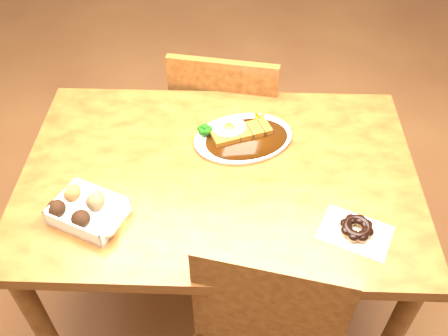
{
  "coord_description": "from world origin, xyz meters",
  "views": [
    {
      "loc": [
        0.05,
        -1.05,
        1.84
      ],
      "look_at": [
        0.02,
        -0.04,
        0.81
      ],
      "focal_mm": 40.0,
      "sensor_mm": 36.0,
      "label": 1
    }
  ],
  "objects_px": {
    "table": "(219,193)",
    "chair_far": "(228,124)",
    "donut_box": "(86,211)",
    "pon_de_ring": "(356,229)",
    "katsu_curry_plate": "(241,136)"
  },
  "relations": [
    {
      "from": "katsu_curry_plate",
      "to": "donut_box",
      "type": "xyz_separation_m",
      "value": [
        -0.43,
        -0.33,
        0.01
      ]
    },
    {
      "from": "donut_box",
      "to": "pon_de_ring",
      "type": "xyz_separation_m",
      "value": [
        0.74,
        -0.03,
        -0.01
      ]
    },
    {
      "from": "table",
      "to": "katsu_curry_plate",
      "type": "distance_m",
      "value": 0.2
    },
    {
      "from": "table",
      "to": "donut_box",
      "type": "height_order",
      "value": "donut_box"
    },
    {
      "from": "katsu_curry_plate",
      "to": "donut_box",
      "type": "height_order",
      "value": "katsu_curry_plate"
    },
    {
      "from": "donut_box",
      "to": "pon_de_ring",
      "type": "relative_size",
      "value": 1.03
    },
    {
      "from": "table",
      "to": "donut_box",
      "type": "bearing_deg",
      "value": -152.3
    },
    {
      "from": "table",
      "to": "pon_de_ring",
      "type": "relative_size",
      "value": 5.38
    },
    {
      "from": "katsu_curry_plate",
      "to": "pon_de_ring",
      "type": "height_order",
      "value": "katsu_curry_plate"
    },
    {
      "from": "chair_far",
      "to": "donut_box",
      "type": "bearing_deg",
      "value": 71.02
    },
    {
      "from": "table",
      "to": "chair_far",
      "type": "xyz_separation_m",
      "value": [
        0.01,
        0.54,
        -0.17
      ]
    },
    {
      "from": "donut_box",
      "to": "chair_far",
      "type": "bearing_deg",
      "value": 62.78
    },
    {
      "from": "chair_far",
      "to": "donut_box",
      "type": "height_order",
      "value": "chair_far"
    },
    {
      "from": "pon_de_ring",
      "to": "chair_far",
      "type": "bearing_deg",
      "value": 115.84
    },
    {
      "from": "katsu_curry_plate",
      "to": "table",
      "type": "bearing_deg",
      "value": -114.48
    }
  ]
}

